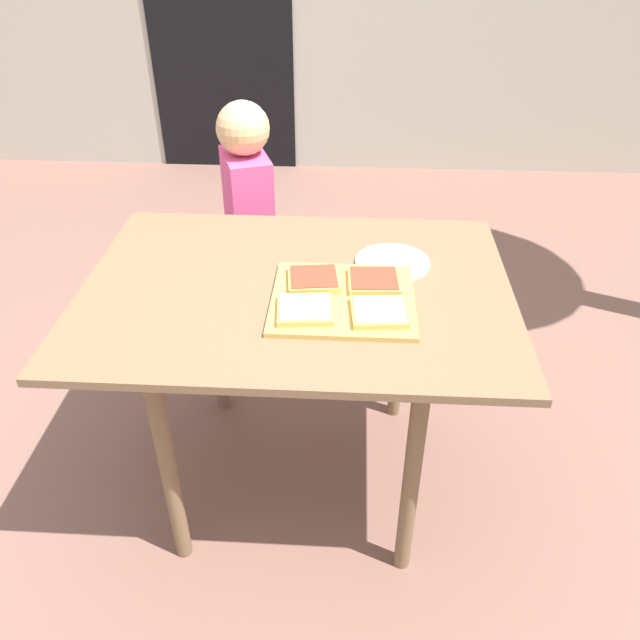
{
  "coord_description": "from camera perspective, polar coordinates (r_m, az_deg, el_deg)",
  "views": [
    {
      "loc": [
        0.14,
        -1.41,
        1.59
      ],
      "look_at": [
        0.06,
        0.0,
        0.62
      ],
      "focal_mm": 35.34,
      "sensor_mm": 36.0,
      "label": 1
    }
  ],
  "objects": [
    {
      "name": "cutting_board",
      "position": [
        1.59,
        2.09,
        1.9
      ],
      "size": [
        0.36,
        0.34,
        0.01
      ],
      "primitive_type": "cube",
      "color": "gold",
      "rests_on": "dining_table"
    },
    {
      "name": "ground_plane",
      "position": [
        2.13,
        -1.72,
        -13.69
      ],
      "size": [
        16.0,
        16.0,
        0.0
      ],
      "primitive_type": "plane",
      "color": "#7F594D"
    },
    {
      "name": "plate_white_right",
      "position": [
        1.77,
        6.57,
        5.21
      ],
      "size": [
        0.21,
        0.21,
        0.01
      ],
      "primitive_type": "cylinder",
      "color": "white",
      "rests_on": "dining_table"
    },
    {
      "name": "pizza_slice_near_right",
      "position": [
        1.52,
        5.39,
        0.74
      ],
      "size": [
        0.14,
        0.14,
        0.02
      ],
      "color": "#D4B154",
      "rests_on": "cutting_board"
    },
    {
      "name": "house_door",
      "position": [
        4.27,
        -9.27,
        26.36
      ],
      "size": [
        0.9,
        0.02,
        2.0
      ],
      "primitive_type": "cube",
      "color": "black",
      "rests_on": "ground"
    },
    {
      "name": "dining_table",
      "position": [
        1.71,
        -2.08,
        0.61
      ],
      "size": [
        1.13,
        0.84,
        0.72
      ],
      "color": "brown",
      "rests_on": "ground"
    },
    {
      "name": "child_left",
      "position": [
        2.29,
        -6.4,
        8.62
      ],
      "size": [
        0.21,
        0.27,
        1.03
      ],
      "color": "#1E4039",
      "rests_on": "ground"
    },
    {
      "name": "pizza_slice_far_left",
      "position": [
        1.65,
        -0.56,
        3.81
      ],
      "size": [
        0.15,
        0.14,
        0.02
      ],
      "color": "#D4B154",
      "rests_on": "cutting_board"
    },
    {
      "name": "pizza_slice_near_left",
      "position": [
        1.52,
        -1.38,
        0.98
      ],
      "size": [
        0.14,
        0.14,
        0.02
      ],
      "color": "#D4B154",
      "rests_on": "cutting_board"
    },
    {
      "name": "pizza_slice_far_right",
      "position": [
        1.64,
        4.91,
        3.54
      ],
      "size": [
        0.14,
        0.13,
        0.02
      ],
      "color": "#D4B154",
      "rests_on": "cutting_board"
    }
  ]
}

